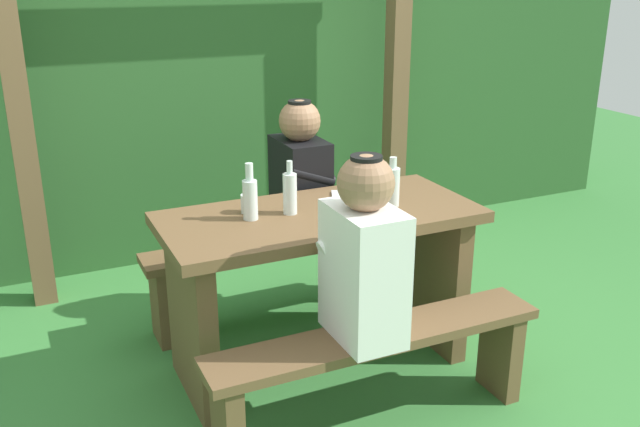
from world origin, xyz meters
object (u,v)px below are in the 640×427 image
at_px(bench_far, 277,262).
at_px(person_white_shirt, 364,256).
at_px(bottle_center, 392,185).
at_px(drinking_glass, 248,204).
at_px(person_black_coat, 300,176).
at_px(bottle_right, 290,192).
at_px(picnic_table, 320,264).
at_px(bench_near, 377,360).
at_px(cell_phone, 339,196).
at_px(bottle_left, 250,197).

bearing_deg(bench_far, person_white_shirt, -93.62).
bearing_deg(bench_far, bottle_center, -60.87).
bearing_deg(person_white_shirt, bench_far, 86.38).
bearing_deg(drinking_glass, person_black_coat, 43.79).
distance_m(bench_far, drinking_glass, 0.70).
bearing_deg(drinking_glass, bottle_right, -28.56).
height_order(picnic_table, drinking_glass, drinking_glass).
distance_m(bench_near, drinking_glass, 0.87).
height_order(bottle_right, bottle_center, bottle_right).
distance_m(drinking_glass, cell_phone, 0.46).
xyz_separation_m(picnic_table, bottle_right, (-0.13, 0.04, 0.34)).
distance_m(bench_far, bottle_right, 0.75).
bearing_deg(bottle_left, person_white_shirt, -67.34).
xyz_separation_m(drinking_glass, bottle_center, (0.62, -0.18, 0.05)).
relative_size(bottle_left, cell_phone, 1.76).
bearing_deg(picnic_table, person_black_coat, 75.63).
bearing_deg(bench_near, person_black_coat, 82.73).
bearing_deg(cell_phone, drinking_glass, -152.04).
relative_size(drinking_glass, cell_phone, 0.58).
distance_m(bench_near, person_white_shirt, 0.46).
distance_m(drinking_glass, bottle_left, 0.10).
relative_size(bottle_left, bottle_right, 1.04).
bearing_deg(bottle_right, drinking_glass, 151.44).
bearing_deg(cell_phone, picnic_table, -113.63).
bearing_deg(picnic_table, bench_near, -90.00).
xyz_separation_m(bench_near, bottle_right, (-0.13, 0.57, 0.55)).
distance_m(person_white_shirt, person_black_coat, 1.08).
distance_m(bottle_left, cell_phone, 0.50).
height_order(bench_far, person_black_coat, person_black_coat).
bearing_deg(person_white_shirt, bench_near, -2.82).
relative_size(person_white_shirt, drinking_glass, 8.79).
xyz_separation_m(bench_near, bench_far, (0.00, 1.07, 0.00)).
bearing_deg(bottle_right, bottle_center, -11.76).
bearing_deg(person_white_shirt, person_black_coat, 79.16).
bearing_deg(picnic_table, bottle_center, -9.83).
bearing_deg(person_black_coat, bottle_center, -71.78).
distance_m(bench_near, bench_far, 1.07).
distance_m(picnic_table, bottle_right, 0.37).
bearing_deg(cell_phone, bench_far, 138.59).
bearing_deg(bench_near, drinking_glass, 113.51).
relative_size(person_white_shirt, person_black_coat, 1.00).
relative_size(bottle_right, cell_phone, 1.69).
bearing_deg(bench_near, bottle_center, 55.37).
distance_m(person_white_shirt, drinking_glass, 0.69).
height_order(bench_far, person_white_shirt, person_white_shirt).
xyz_separation_m(picnic_table, bench_far, (0.00, 0.53, -0.20)).
distance_m(bench_far, bottle_center, 0.87).
distance_m(picnic_table, person_white_shirt, 0.59).
bearing_deg(person_white_shirt, cell_phone, 70.79).
distance_m(person_white_shirt, cell_phone, 0.73).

